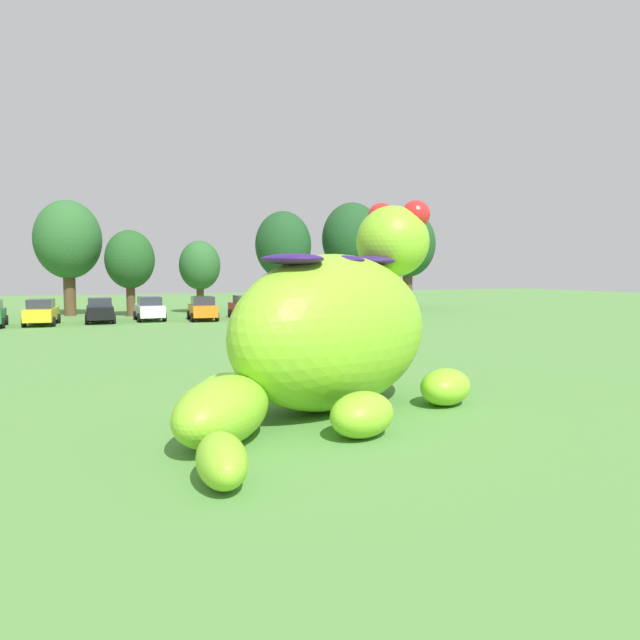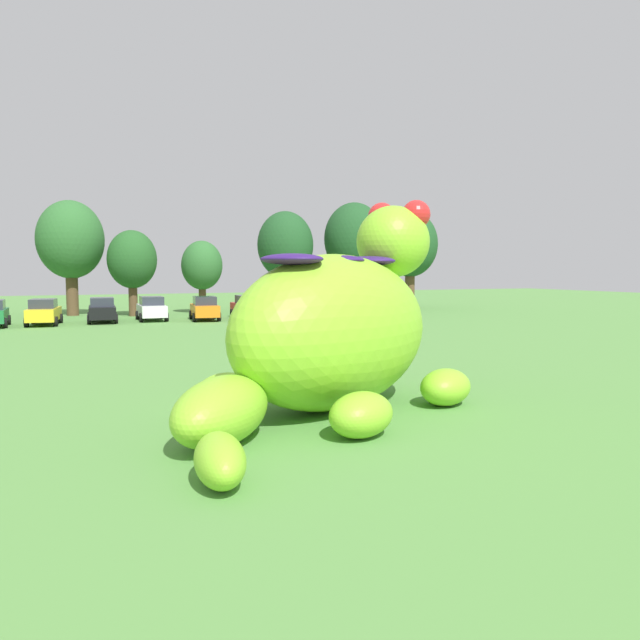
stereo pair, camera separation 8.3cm
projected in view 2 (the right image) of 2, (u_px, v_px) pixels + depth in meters
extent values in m
plane|color=#568E42|center=(277.00, 407.00, 15.73)|extent=(160.00, 160.00, 0.00)
ellipsoid|color=#8CD12D|center=(335.00, 331.00, 15.50)|extent=(7.90, 6.71, 3.99)
ellipsoid|color=#8CD12D|center=(393.00, 242.00, 17.73)|extent=(3.07, 3.00, 2.11)
sphere|color=red|center=(382.00, 217.00, 18.26)|extent=(0.84, 0.84, 0.84)
sphere|color=red|center=(416.00, 214.00, 17.58)|extent=(0.84, 0.84, 0.84)
ellipsoid|color=navy|center=(368.00, 261.00, 16.63)|extent=(1.92, 2.03, 0.27)
ellipsoid|color=navy|center=(335.00, 260.00, 15.35)|extent=(1.92, 2.03, 0.27)
ellipsoid|color=navy|center=(292.00, 259.00, 13.92)|extent=(1.92, 2.03, 0.27)
ellipsoid|color=#8CD12D|center=(312.00, 371.00, 18.50)|extent=(2.09, 1.93, 0.98)
ellipsoid|color=#8CD12D|center=(445.00, 387.00, 15.89)|extent=(2.09, 1.93, 0.98)
ellipsoid|color=#8CD12D|center=(225.00, 392.00, 15.25)|extent=(2.09, 1.93, 0.98)
ellipsoid|color=#8CD12D|center=(361.00, 415.00, 12.86)|extent=(2.09, 1.93, 0.98)
ellipsoid|color=#8CD12D|center=(222.00, 410.00, 12.32)|extent=(3.24, 3.49, 1.40)
ellipsoid|color=#8CD12D|center=(220.00, 460.00, 9.97)|extent=(1.08, 1.92, 0.85)
cylinder|color=black|center=(9.00, 320.00, 39.47)|extent=(0.24, 0.64, 0.64)
cylinder|color=black|center=(5.00, 323.00, 37.14)|extent=(0.24, 0.64, 0.64)
cube|color=yellow|center=(44.00, 314.00, 39.22)|extent=(2.12, 4.26, 0.80)
cube|color=#2D333D|center=(43.00, 304.00, 39.02)|extent=(1.70, 2.11, 0.60)
cylinder|color=black|center=(33.00, 319.00, 40.22)|extent=(0.31, 0.66, 0.64)
cylinder|color=black|center=(61.00, 318.00, 40.71)|extent=(0.31, 0.66, 0.64)
cylinder|color=black|center=(26.00, 322.00, 37.80)|extent=(0.31, 0.66, 0.64)
cylinder|color=black|center=(56.00, 321.00, 38.28)|extent=(0.31, 0.66, 0.64)
cube|color=black|center=(102.00, 312.00, 41.19)|extent=(1.86, 4.16, 0.80)
cube|color=#2D333D|center=(102.00, 302.00, 41.00)|extent=(1.57, 2.02, 0.60)
cylinder|color=black|center=(89.00, 317.00, 42.12)|extent=(0.26, 0.65, 0.64)
cylinder|color=black|center=(115.00, 316.00, 42.71)|extent=(0.26, 0.65, 0.64)
cylinder|color=black|center=(89.00, 320.00, 39.74)|extent=(0.26, 0.65, 0.64)
cylinder|color=black|center=(116.00, 319.00, 40.34)|extent=(0.26, 0.65, 0.64)
cube|color=white|center=(152.00, 310.00, 42.79)|extent=(1.72, 4.11, 0.80)
cube|color=#2D333D|center=(152.00, 301.00, 42.60)|extent=(1.51, 1.98, 0.60)
cylinder|color=black|center=(138.00, 315.00, 43.68)|extent=(0.24, 0.64, 0.64)
cylinder|color=black|center=(161.00, 315.00, 44.32)|extent=(0.24, 0.64, 0.64)
cylinder|color=black|center=(141.00, 318.00, 41.33)|extent=(0.24, 0.64, 0.64)
cylinder|color=black|center=(166.00, 317.00, 41.98)|extent=(0.24, 0.64, 0.64)
cube|color=orange|center=(205.00, 310.00, 43.09)|extent=(2.08, 4.24, 0.80)
cube|color=#2D333D|center=(205.00, 301.00, 42.88)|extent=(1.67, 2.10, 0.60)
cylinder|color=black|center=(191.00, 315.00, 44.08)|extent=(0.30, 0.66, 0.64)
cylinder|color=black|center=(214.00, 314.00, 44.58)|extent=(0.30, 0.66, 0.64)
cylinder|color=black|center=(194.00, 317.00, 41.66)|extent=(0.30, 0.66, 0.64)
cylinder|color=black|center=(219.00, 317.00, 42.16)|extent=(0.30, 0.66, 0.64)
cube|color=red|center=(247.00, 309.00, 44.82)|extent=(1.81, 4.14, 0.80)
cube|color=#2D333D|center=(248.00, 299.00, 44.63)|extent=(1.55, 2.01, 0.60)
cylinder|color=black|center=(232.00, 313.00, 45.73)|extent=(0.26, 0.65, 0.64)
cylinder|color=black|center=(254.00, 313.00, 46.34)|extent=(0.26, 0.65, 0.64)
cylinder|color=black|center=(240.00, 316.00, 43.37)|extent=(0.26, 0.65, 0.64)
cylinder|color=black|center=(263.00, 315.00, 43.98)|extent=(0.26, 0.65, 0.64)
cube|color=silver|center=(309.00, 297.00, 49.46)|extent=(2.04, 1.84, 1.90)
cube|color=silver|center=(324.00, 295.00, 46.47)|extent=(2.19, 4.64, 2.50)
cylinder|color=black|center=(298.00, 309.00, 49.17)|extent=(0.30, 0.91, 0.90)
cylinder|color=black|center=(321.00, 308.00, 49.90)|extent=(0.30, 0.91, 0.90)
cylinder|color=black|center=(319.00, 312.00, 44.69)|extent=(0.30, 0.91, 0.90)
cylinder|color=black|center=(345.00, 312.00, 45.46)|extent=(0.30, 0.91, 0.90)
cylinder|color=brown|center=(72.00, 295.00, 47.47)|extent=(0.91, 0.91, 3.19)
ellipsoid|color=#2D662D|center=(70.00, 240.00, 47.11)|extent=(5.10, 5.10, 6.12)
cylinder|color=brown|center=(133.00, 301.00, 46.97)|extent=(0.67, 0.67, 2.36)
ellipsoid|color=#235623|center=(132.00, 259.00, 46.70)|extent=(3.77, 3.77, 4.53)
cylinder|color=brown|center=(202.00, 300.00, 50.34)|extent=(0.61, 0.61, 2.13)
ellipsoid|color=#2D662D|center=(202.00, 265.00, 50.09)|extent=(3.41, 3.41, 4.09)
cylinder|color=brown|center=(286.00, 293.00, 53.23)|extent=(0.88, 0.88, 3.09)
ellipsoid|color=#1E4C23|center=(285.00, 245.00, 52.88)|extent=(4.94, 4.94, 5.92)
cylinder|color=brown|center=(354.00, 291.00, 55.04)|extent=(0.98, 0.98, 3.42)
ellipsoid|color=#1E4C23|center=(354.00, 239.00, 54.65)|extent=(5.48, 5.48, 6.57)
cylinder|color=brown|center=(410.00, 291.00, 57.16)|extent=(0.92, 0.92, 3.22)
ellipsoid|color=#1E4C23|center=(410.00, 244.00, 56.79)|extent=(5.16, 5.16, 6.19)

